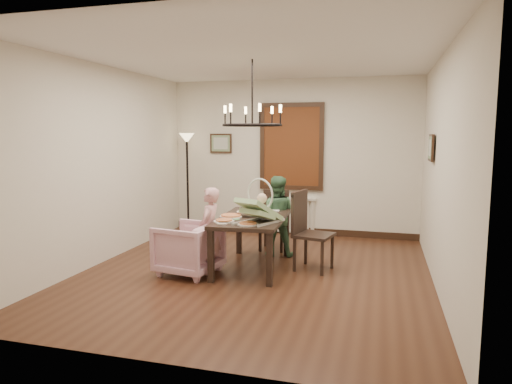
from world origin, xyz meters
The scene contains 17 objects.
room_shell centered at (0.00, 0.37, 1.40)m, with size 4.51×5.00×2.81m.
dining_table centered at (-0.09, 0.22, 0.63)m, with size 0.95×1.57×0.72m.
chair_far centered at (-0.04, 1.26, 0.47)m, with size 0.42×0.42×0.95m, color black, non-canonical shape.
chair_right centered at (0.73, 0.36, 0.54)m, with size 0.48×0.48×1.08m, color black, non-canonical shape.
armchair centered at (-0.83, -0.25, 0.34)m, with size 0.73×0.75×0.68m, color #EBB3C9.
elderly_woman centered at (-0.58, -0.14, 0.47)m, with size 0.35×0.23×0.95m, color #CF9294.
seated_man centered at (0.07, 0.95, 0.50)m, with size 0.49×0.38×1.00m, color #406C48.
baby_bouncer centered at (0.11, -0.18, 0.91)m, with size 0.43×0.60×0.39m, color #A3CE8E, non-canonical shape.
salad_bowl centered at (-0.17, 0.26, 0.76)m, with size 0.35×0.35×0.09m, color white.
pizza_platter centered at (-0.36, 0.09, 0.74)m, with size 0.30×0.30×0.04m, color tan.
drinking_glass centered at (0.06, 0.25, 0.78)m, with size 0.06×0.06×0.12m, color silver.
window_blinds centered at (0.00, 2.46, 1.60)m, with size 1.00×0.03×1.40m, color #602913.
radiator centered at (0.00, 2.48, 0.35)m, with size 0.92×0.12×0.62m, color silver, non-canonical shape.
picture_back centered at (-1.35, 2.47, 1.65)m, with size 0.42×0.03×0.36m, color black.
picture_right centered at (2.21, 0.90, 1.65)m, with size 0.42×0.03×0.36m, color black.
floor_lamp centered at (-1.90, 2.15, 0.90)m, with size 0.30×0.30×1.80m, color black, non-canonical shape.
chandelier centered at (-0.09, 0.22, 1.95)m, with size 0.80×0.80×0.04m, color black.
Camera 1 is at (1.58, -5.64, 1.85)m, focal length 32.00 mm.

